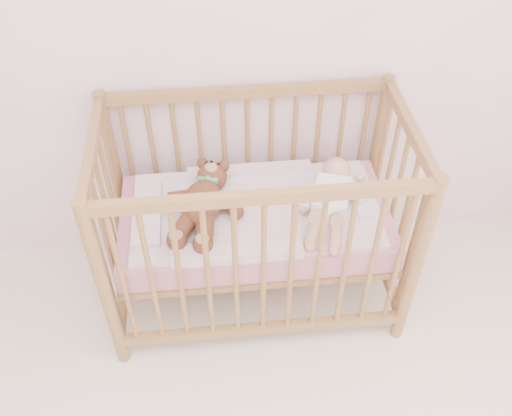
{
  "coord_description": "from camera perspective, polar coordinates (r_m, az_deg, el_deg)",
  "views": [
    {
      "loc": [
        0.0,
        -0.25,
        2.35
      ],
      "look_at": [
        0.19,
        1.55,
        0.62
      ],
      "focal_mm": 40.0,
      "sensor_mm": 36.0,
      "label": 1
    }
  ],
  "objects": [
    {
      "name": "teddy_bear",
      "position": [
        2.5,
        -5.44,
        0.51
      ],
      "size": [
        0.52,
        0.63,
        0.15
      ],
      "primitive_type": null,
      "rotation": [
        0.0,
        0.0,
        -0.28
      ],
      "color": "brown",
      "rests_on": "blanket"
    },
    {
      "name": "baby",
      "position": [
        2.56,
        7.56,
        1.24
      ],
      "size": [
        0.46,
        0.65,
        0.14
      ],
      "primitive_type": null,
      "rotation": [
        0.0,
        0.0,
        -0.32
      ],
      "color": "white",
      "rests_on": "blanket"
    },
    {
      "name": "wall_back",
      "position": [
        2.46,
        -5.71,
        19.58
      ],
      "size": [
        4.0,
        0.02,
        2.7
      ],
      "primitive_type": "cube",
      "color": "white",
      "rests_on": "floor"
    },
    {
      "name": "crib",
      "position": [
        2.62,
        -0.11,
        -1.14
      ],
      "size": [
        1.36,
        0.76,
        1.0
      ],
      "primitive_type": null,
      "color": "#9B6A42",
      "rests_on": "floor"
    },
    {
      "name": "mattress",
      "position": [
        2.63,
        -0.11,
        -1.37
      ],
      "size": [
        1.22,
        0.62,
        0.13
      ],
      "primitive_type": "cube",
      "color": "pink",
      "rests_on": "crib"
    },
    {
      "name": "blanket",
      "position": [
        2.58,
        -0.11,
        -0.2
      ],
      "size": [
        1.1,
        0.58,
        0.06
      ],
      "primitive_type": null,
      "color": "pink",
      "rests_on": "mattress"
    }
  ]
}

